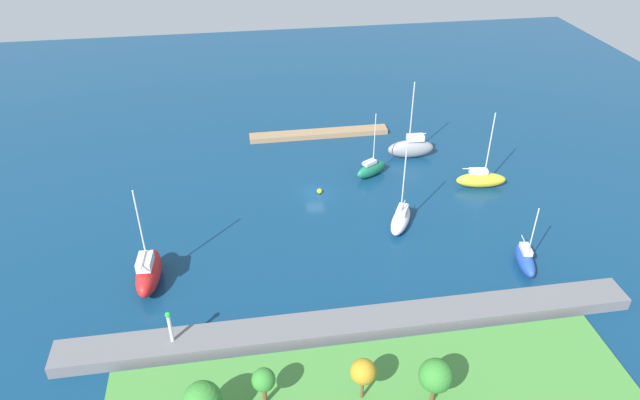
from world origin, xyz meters
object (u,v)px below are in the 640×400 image
pier_dock (319,134)px  sailboat_red_west_end (149,272)px  sailboat_white_lone_south (401,219)px  mooring_buoy_yellow (319,191)px  park_tree_west (436,376)px  sailboat_gray_center_basin (411,148)px  park_tree_east (264,380)px  harbor_beacon (170,325)px  sailboat_blue_outer_mooring (525,259)px  park_tree_midwest (363,372)px  sailboat_green_far_south (371,169)px  sailboat_yellow_mid_basin (481,179)px

pier_dock → sailboat_red_west_end: bearing=53.9°
sailboat_white_lone_south → mooring_buoy_yellow: 13.27m
park_tree_west → sailboat_white_lone_south: bearing=-100.1°
sailboat_gray_center_basin → park_tree_east: bearing=61.2°
harbor_beacon → sailboat_blue_outer_mooring: size_ratio=0.44×
park_tree_east → sailboat_red_west_end: bearing=-58.2°
harbor_beacon → park_tree_midwest: size_ratio=0.83×
pier_dock → sailboat_blue_outer_mooring: bearing=116.3°
park_tree_east → sailboat_white_lone_south: sailboat_white_lone_south is taller
sailboat_green_far_south → mooring_buoy_yellow: (8.41, 3.65, -0.82)m
sailboat_red_west_end → sailboat_green_far_south: bearing=-53.2°
sailboat_white_lone_south → mooring_buoy_yellow: bearing=-107.8°
sailboat_yellow_mid_basin → sailboat_green_far_south: bearing=167.3°
sailboat_yellow_mid_basin → sailboat_red_west_end: bearing=-155.1°
harbor_beacon → park_tree_west: (-23.14, 10.45, 0.65)m
pier_dock → sailboat_blue_outer_mooring: (-18.68, 37.87, 0.66)m
park_tree_west → sailboat_gray_center_basin: bearing=-104.3°
sailboat_blue_outer_mooring → sailboat_yellow_mid_basin: size_ratio=0.74×
mooring_buoy_yellow → sailboat_gray_center_basin: bearing=-152.0°
harbor_beacon → park_tree_east: size_ratio=0.93×
sailboat_yellow_mid_basin → sailboat_blue_outer_mooring: bearing=-88.4°
park_tree_midwest → sailboat_white_lone_south: 28.57m
park_tree_east → park_tree_west: 14.85m
park_tree_east → sailboat_red_west_end: 22.31m
park_tree_midwest → park_tree_west: park_tree_west is taller
sailboat_gray_center_basin → sailboat_white_lone_south: sailboat_gray_center_basin is taller
pier_dock → sailboat_green_far_south: size_ratio=2.32×
park_tree_midwest → sailboat_white_lone_south: bearing=-112.8°
sailboat_yellow_mid_basin → sailboat_red_west_end: sailboat_red_west_end is taller
park_tree_west → sailboat_blue_outer_mooring: sailboat_blue_outer_mooring is taller
sailboat_green_far_south → sailboat_white_lone_south: bearing=-116.8°
pier_dock → park_tree_east: 54.58m
sailboat_blue_outer_mooring → sailboat_white_lone_south: sailboat_white_lone_south is taller
sailboat_yellow_mid_basin → sailboat_red_west_end: size_ratio=0.95×
park_tree_east → sailboat_blue_outer_mooring: (-31.80, -15.01, -2.66)m
sailboat_blue_outer_mooring → sailboat_gray_center_basin: 28.90m
park_tree_east → pier_dock: bearing=-103.9°
sailboat_red_west_end → park_tree_east: bearing=-144.3°
park_tree_midwest → mooring_buoy_yellow: park_tree_midwest is taller
pier_dock → sailboat_white_lone_south: bearing=103.2°
sailboat_yellow_mid_basin → mooring_buoy_yellow: 23.40m
park_tree_midwest → sailboat_yellow_mid_basin: (-25.09, -33.89, -2.93)m
harbor_beacon → sailboat_red_west_end: 11.25m
park_tree_midwest → sailboat_red_west_end: bearing=-44.2°
mooring_buoy_yellow → park_tree_midwest: bearing=87.1°
sailboat_blue_outer_mooring → harbor_beacon: bearing=-70.6°
park_tree_midwest → sailboat_gray_center_basin: sailboat_gray_center_basin is taller
mooring_buoy_yellow → park_tree_west: bearing=96.6°
sailboat_gray_center_basin → mooring_buoy_yellow: sailboat_gray_center_basin is taller
park_tree_west → sailboat_green_far_south: 41.07m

